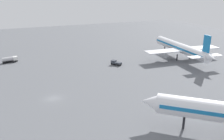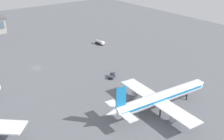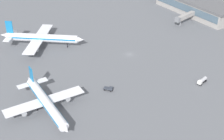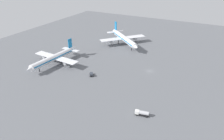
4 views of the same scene
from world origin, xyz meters
The scene contains 7 objects.
ground centered at (0.00, 0.00, 0.00)m, with size 288.00×288.00×0.00m, color slate.
terminal_building centered at (22.97, -77.94, 5.55)m, with size 62.72×21.78×10.89m.
airplane_at_gate centered at (-20.21, 61.37, 4.96)m, with size 44.85×36.04×13.64m.
airplane_taxiing centered at (38.00, 36.13, 5.56)m, with size 37.75×40.99×15.29m.
fuel_truck centered at (-44.06, -10.98, 1.39)m, with size 3.18×6.55×2.50m.
pushback_tractor centered at (-22.69, 30.05, 0.97)m, with size 4.69×4.09×1.90m.
jet_bridge centered at (13.16, -56.96, 5.13)m, with size 5.71×19.24×6.74m.
Camera 3 is at (-132.22, 105.74, 91.64)m, focal length 54.24 mm.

